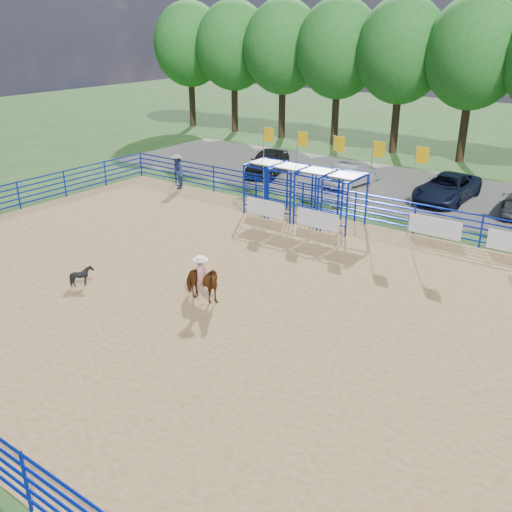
% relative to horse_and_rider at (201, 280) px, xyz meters
% --- Properties ---
extents(ground, '(120.00, 120.00, 0.00)m').
position_rel_horse_and_rider_xyz_m(ground, '(0.35, 0.95, -0.84)').
color(ground, '#305421').
rests_on(ground, ground).
extents(arena_dirt, '(30.00, 20.00, 0.02)m').
position_rel_horse_and_rider_xyz_m(arena_dirt, '(0.35, 0.95, -0.83)').
color(arena_dirt, '#A07F50').
rests_on(arena_dirt, ground).
extents(gravel_strip, '(40.00, 10.00, 0.01)m').
position_rel_horse_and_rider_xyz_m(gravel_strip, '(0.35, 17.95, -0.83)').
color(gravel_strip, gray).
rests_on(gravel_strip, ground).
extents(horse_and_rider, '(1.67, 0.81, 2.34)m').
position_rel_horse_and_rider_xyz_m(horse_and_rider, '(0.00, 0.00, 0.00)').
color(horse_and_rider, brown).
rests_on(horse_and_rider, arena_dirt).
extents(calf, '(0.86, 0.81, 0.79)m').
position_rel_horse_and_rider_xyz_m(calf, '(-4.40, -1.67, -0.42)').
color(calf, black).
rests_on(calf, arena_dirt).
extents(spectator_cowboy, '(1.12, 1.15, 1.93)m').
position_rel_horse_and_rider_xyz_m(spectator_cowboy, '(-10.78, 10.22, 0.15)').
color(spectator_cowboy, navy).
rests_on(spectator_cowboy, arena_dirt).
extents(car_a, '(3.13, 5.00, 1.59)m').
position_rel_horse_and_rider_xyz_m(car_a, '(-8.42, 16.04, -0.03)').
color(car_a, black).
rests_on(car_a, gravel_strip).
extents(car_b, '(2.03, 4.30, 1.36)m').
position_rel_horse_and_rider_xyz_m(car_b, '(-2.84, 16.85, -0.15)').
color(car_b, gray).
rests_on(car_b, gravel_strip).
extents(car_c, '(2.53, 5.25, 1.44)m').
position_rel_horse_and_rider_xyz_m(car_c, '(2.79, 17.08, -0.10)').
color(car_c, black).
rests_on(car_c, gravel_strip).
extents(perimeter_fence, '(30.10, 20.10, 1.50)m').
position_rel_horse_and_rider_xyz_m(perimeter_fence, '(0.35, 0.95, -0.09)').
color(perimeter_fence, '#071EA8').
rests_on(perimeter_fence, ground).
extents(chute_assembly, '(19.32, 2.41, 4.20)m').
position_rel_horse_and_rider_xyz_m(chute_assembly, '(-1.55, 9.79, 0.42)').
color(chute_assembly, '#071EA8').
rests_on(chute_assembly, ground).
extents(treeline, '(56.40, 6.40, 11.24)m').
position_rel_horse_and_rider_xyz_m(treeline, '(0.35, 26.95, 6.70)').
color(treeline, '#3F2B19').
rests_on(treeline, ground).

